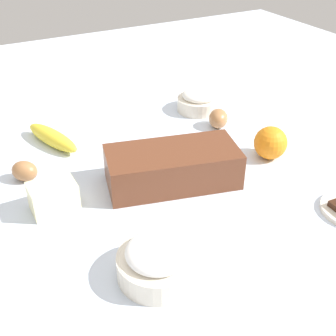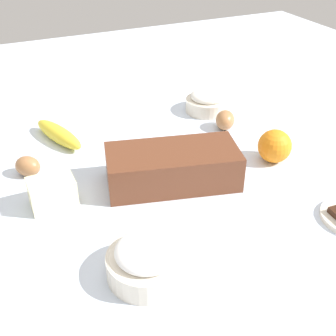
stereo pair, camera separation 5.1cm
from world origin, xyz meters
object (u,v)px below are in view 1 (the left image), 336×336
Objects in this scene: butter_block at (53,197)px; banana at (52,138)px; loaf_pan at (173,166)px; egg_beside_bowl at (218,118)px; sugar_bowl at (158,261)px; flour_bowl at (199,101)px; orange_fruit at (270,143)px; egg_near_butter at (25,171)px.

banana is at bearing 75.02° from butter_block.
loaf_pan reaches higher than butter_block.
egg_beside_bowl is (0.49, 0.15, -0.01)m from butter_block.
sugar_bowl is at bearing -133.85° from egg_beside_bowl.
flour_bowl is 1.90× the size of egg_beside_bowl.
loaf_pan is 0.38m from flour_bowl.
loaf_pan is at bearing -57.52° from banana.
egg_near_butter is at bearing 161.68° from orange_fruit.
banana is 2.11× the size of butter_block.
flour_bowl reaches higher than butter_block.
loaf_pan reaches higher than flour_bowl.
loaf_pan is 3.37× the size of butter_block.
loaf_pan is at bearing 176.58° from orange_fruit.
orange_fruit is (0.41, 0.21, 0.01)m from sugar_bowl.
orange_fruit is 0.51m from butter_block.
orange_fruit is at bearing 10.62° from loaf_pan.
butter_block is 1.39× the size of egg_beside_bowl.
egg_near_butter is (-0.52, -0.13, -0.01)m from flour_bowl.
butter_block is (-0.50, -0.26, 0.00)m from flour_bowl.
sugar_bowl is 1.51× the size of butter_block.
butter_block is (-0.51, 0.04, -0.01)m from orange_fruit.
egg_beside_bowl is (0.42, -0.11, 0.00)m from banana.
sugar_bowl reaches higher than egg_beside_bowl.
banana is at bearing -179.72° from flour_bowl.
egg_near_butter is (-0.28, 0.16, -0.02)m from loaf_pan.
orange_fruit reaches higher than sugar_bowl.
orange_fruit is 1.34× the size of egg_near_butter.
banana is (-0.03, 0.52, -0.01)m from sugar_bowl.
loaf_pan reaches higher than orange_fruit.
orange_fruit is (0.01, -0.31, 0.01)m from flour_bowl.
loaf_pan is 2.23× the size of sugar_bowl.
banana is (-0.18, 0.29, -0.02)m from loaf_pan.
flour_bowl is 2.10× the size of egg_near_butter.
butter_block is (-0.10, 0.26, -0.00)m from sugar_bowl.
sugar_bowl is 2.09× the size of egg_beside_bowl.
sugar_bowl is 0.71× the size of banana.
loaf_pan reaches higher than egg_beside_bowl.
banana is 2.42× the size of orange_fruit.
banana is at bearing 52.57° from egg_near_butter.
flour_bowl is 0.54m from egg_near_butter.
loaf_pan is 0.26m from butter_block.
egg_near_butter is 0.52m from egg_beside_bowl.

